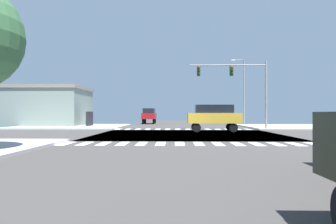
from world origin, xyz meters
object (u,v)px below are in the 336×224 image
(traffic_signal_mast, at_px, (236,79))
(suv_leading_2, at_px, (214,116))
(bank_building, at_px, (27,106))
(street_lamp, at_px, (242,86))
(suv_queued_1, at_px, (149,115))

(traffic_signal_mast, relative_size, suv_leading_2, 1.67)
(traffic_signal_mast, height_order, bank_building, traffic_signal_mast)
(street_lamp, distance_m, suv_leading_2, 14.26)
(street_lamp, height_order, bank_building, street_lamp)
(traffic_signal_mast, xyz_separation_m, bank_building, (-25.01, 8.08, -2.55))
(traffic_signal_mast, xyz_separation_m, suv_leading_2, (-2.64, -3.48, -3.64))
(street_lamp, bearing_deg, bank_building, -177.59)
(bank_building, relative_size, suv_queued_1, 3.62)
(street_lamp, height_order, suv_queued_1, street_lamp)
(traffic_signal_mast, relative_size, suv_queued_1, 1.67)
(suv_queued_1, bearing_deg, street_lamp, 151.06)
(bank_building, height_order, suv_queued_1, bank_building)
(traffic_signal_mast, distance_m, suv_leading_2, 5.69)
(suv_queued_1, relative_size, suv_leading_2, 1.00)
(street_lamp, distance_m, suv_queued_1, 14.91)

